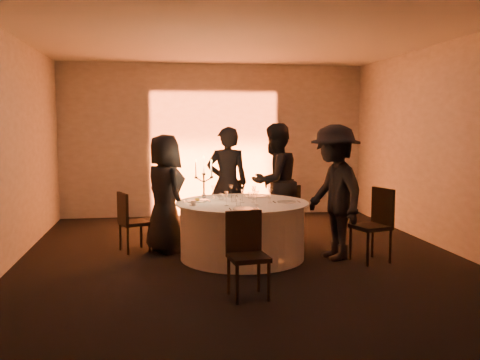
{
  "coord_description": "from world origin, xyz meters",
  "views": [
    {
      "loc": [
        -1.13,
        -7.08,
        1.82
      ],
      "look_at": [
        0.0,
        0.2,
        1.05
      ],
      "focal_mm": 40.0,
      "sensor_mm": 36.0,
      "label": 1
    }
  ],
  "objects": [
    {
      "name": "wine_glass_b",
      "position": [
        -0.26,
        -0.3,
        0.91
      ],
      "size": [
        0.07,
        0.07,
        0.19
      ],
      "color": "silver",
      "rests_on": "banquet_table"
    },
    {
      "name": "guest_back_right",
      "position": [
        0.7,
        1.12,
        0.92
      ],
      "size": [
        1.13,
        1.06,
        1.84
      ],
      "primitive_type": "imported",
      "rotation": [
        0.0,
        0.0,
        -2.58
      ],
      "color": "black",
      "rests_on": "floor"
    },
    {
      "name": "wall_right",
      "position": [
        3.0,
        0.0,
        1.5
      ],
      "size": [
        0.0,
        7.0,
        7.0
      ],
      "primitive_type": "plane",
      "rotation": [
        1.57,
        0.0,
        -1.57
      ],
      "color": "#A29E97",
      "rests_on": "floor"
    },
    {
      "name": "wine_glass_a",
      "position": [
        -0.09,
        0.45,
        0.91
      ],
      "size": [
        0.07,
        0.07,
        0.19
      ],
      "color": "silver",
      "rests_on": "banquet_table"
    },
    {
      "name": "wine_glass_g",
      "position": [
        -0.36,
        0.36,
        0.91
      ],
      "size": [
        0.07,
        0.07,
        0.19
      ],
      "color": "silver",
      "rests_on": "banquet_table"
    },
    {
      "name": "wine_glass_i",
      "position": [
        0.14,
        -0.31,
        0.91
      ],
      "size": [
        0.07,
        0.07,
        0.19
      ],
      "color": "silver",
      "rests_on": "banquet_table"
    },
    {
      "name": "guest_right",
      "position": [
        1.22,
        -0.23,
        0.91
      ],
      "size": [
        0.88,
        1.28,
        1.82
      ],
      "primitive_type": "imported",
      "rotation": [
        0.0,
        0.0,
        -1.39
      ],
      "color": "black",
      "rests_on": "floor"
    },
    {
      "name": "plate_back_left",
      "position": [
        -0.16,
        0.54,
        0.78
      ],
      "size": [
        0.36,
        0.25,
        0.01
      ],
      "color": "white",
      "rests_on": "banquet_table"
    },
    {
      "name": "coffee_cup",
      "position": [
        -0.67,
        -0.19,
        0.8
      ],
      "size": [
        0.11,
        0.11,
        0.07
      ],
      "color": "white",
      "rests_on": "banquet_table"
    },
    {
      "name": "wall_back",
      "position": [
        0.0,
        3.5,
        1.5
      ],
      "size": [
        7.0,
        0.0,
        7.0
      ],
      "primitive_type": "plane",
      "rotation": [
        1.57,
        0.0,
        0.0
      ],
      "color": "#A29E97",
      "rests_on": "floor"
    },
    {
      "name": "tumbler_d",
      "position": [
        -0.1,
        -0.33,
        0.82
      ],
      "size": [
        0.07,
        0.07,
        0.09
      ],
      "primitive_type": "cylinder",
      "color": "silver",
      "rests_on": "banquet_table"
    },
    {
      "name": "chair_back_right",
      "position": [
        0.92,
        1.15,
        0.47
      ],
      "size": [
        0.52,
        0.52,
        0.85
      ],
      "rotation": [
        0.0,
        0.0,
        -2.51
      ],
      "color": "black",
      "rests_on": "floor"
    },
    {
      "name": "chair_front",
      "position": [
        -0.21,
        -1.61,
        0.51
      ],
      "size": [
        0.44,
        0.44,
        0.9
      ],
      "rotation": [
        0.0,
        0.0,
        0.12
      ],
      "color": "black",
      "rests_on": "floor"
    },
    {
      "name": "candelabra",
      "position": [
        -0.5,
        0.2,
        0.99
      ],
      "size": [
        0.26,
        0.13,
        0.62
      ],
      "color": "silver",
      "rests_on": "banquet_table"
    },
    {
      "name": "uplighter_fixture",
      "position": [
        0.0,
        3.2,
        0.05
      ],
      "size": [
        0.25,
        0.12,
        0.1
      ],
      "primitive_type": "cube",
      "color": "black",
      "rests_on": "floor"
    },
    {
      "name": "wine_glass_h",
      "position": [
        -0.01,
        -0.09,
        0.91
      ],
      "size": [
        0.07,
        0.07,
        0.19
      ],
      "color": "silver",
      "rests_on": "banquet_table"
    },
    {
      "name": "wine_glass_f",
      "position": [
        0.44,
        0.32,
        0.91
      ],
      "size": [
        0.07,
        0.07,
        0.19
      ],
      "color": "silver",
      "rests_on": "banquet_table"
    },
    {
      "name": "plate_right",
      "position": [
        0.59,
        -0.12,
        0.78
      ],
      "size": [
        0.36,
        0.25,
        0.01
      ],
      "color": "white",
      "rests_on": "banquet_table"
    },
    {
      "name": "chair_right",
      "position": [
        1.73,
        -0.44,
        0.55
      ],
      "size": [
        0.53,
        0.53,
        0.98
      ],
      "rotation": [
        0.0,
        0.0,
        -1.3
      ],
      "color": "black",
      "rests_on": "floor"
    },
    {
      "name": "tumbler_a",
      "position": [
        -0.12,
        0.03,
        0.82
      ],
      "size": [
        0.07,
        0.07,
        0.09
      ],
      "primitive_type": "cylinder",
      "color": "silver",
      "rests_on": "banquet_table"
    },
    {
      "name": "wall_left",
      "position": [
        -3.0,
        0.0,
        1.5
      ],
      "size": [
        0.0,
        7.0,
        7.0
      ],
      "primitive_type": "plane",
      "rotation": [
        1.57,
        0.0,
        1.57
      ],
      "color": "#A29E97",
      "rests_on": "floor"
    },
    {
      "name": "plate_back_right",
      "position": [
        0.3,
        0.51,
        0.78
      ],
      "size": [
        0.36,
        0.28,
        0.01
      ],
      "color": "white",
      "rests_on": "banquet_table"
    },
    {
      "name": "guest_left",
      "position": [
        -1.03,
        0.52,
        0.84
      ],
      "size": [
        0.85,
        0.97,
        1.68
      ],
      "primitive_type": "imported",
      "rotation": [
        0.0,
        0.0,
        2.04
      ],
      "color": "black",
      "rests_on": "floor"
    },
    {
      "name": "tumbler_b",
      "position": [
        -0.26,
        0.27,
        0.82
      ],
      "size": [
        0.07,
        0.07,
        0.09
      ],
      "primitive_type": "cylinder",
      "color": "silver",
      "rests_on": "banquet_table"
    },
    {
      "name": "chair_left",
      "position": [
        -1.53,
        0.59,
        0.48
      ],
      "size": [
        0.49,
        0.49,
        0.86
      ],
      "rotation": [
        0.0,
        0.0,
        1.97
      ],
      "color": "black",
      "rests_on": "floor"
    },
    {
      "name": "wine_glass_c",
      "position": [
        0.15,
        -0.05,
        0.91
      ],
      "size": [
        0.07,
        0.07,
        0.19
      ],
      "color": "silver",
      "rests_on": "banquet_table"
    },
    {
      "name": "banquet_table",
      "position": [
        0.0,
        0.0,
        0.38
      ],
      "size": [
        1.8,
        1.8,
        0.77
      ],
      "color": "black",
      "rests_on": "floor"
    },
    {
      "name": "tumbler_c",
      "position": [
        0.17,
        0.36,
        0.82
      ],
      "size": [
        0.07,
        0.07,
        0.09
      ],
      "primitive_type": "cylinder",
      "color": "silver",
      "rests_on": "banquet_table"
    },
    {
      "name": "floor",
      "position": [
        0.0,
        0.0,
        0.0
      ],
      "size": [
        7.0,
        7.0,
        0.0
      ],
      "primitive_type": "plane",
      "color": "black",
      "rests_on": "ground"
    },
    {
      "name": "ceiling",
      "position": [
        0.0,
        0.0,
        3.0
      ],
      "size": [
        7.0,
        7.0,
        0.0
      ],
      "primitive_type": "plane",
      "rotation": [
        3.14,
        0.0,
        0.0
      ],
      "color": "silver",
      "rests_on": "wall_back"
    },
    {
      "name": "wine_glass_e",
      "position": [
        0.2,
        0.22,
        0.91
      ],
      "size": [
        0.07,
        0.07,
        0.19
      ],
      "color": "silver",
      "rests_on": "banquet_table"
    },
    {
      "name": "plate_front",
      "position": [
        -0.08,
        -0.62,
        0.78
      ],
      "size": [
        0.36,
        0.28,
        0.01
      ],
      "color": "white",
      "rests_on": "banquet_table"
    },
    {
      "name": "wine_glass_d",
      "position": [
        0.36,
        -0.14,
        0.91
      ],
      "size": [
        0.07,
        0.07,
        0.19
      ],
      "color": "silver",
      "rests_on": "banquet_table"
    },
    {
      "name": "plate_left",
      "position": [
        -0.6,
        0.14,
        0.79
      ],
      "size": [
        0.36,
        0.27,
        0.08
      ],
      "color": "white",
      "rests_on": "banquet_table"
    },
    {
      "name": "guest_back_left",
      "position": [
        -0.04,
        1.25,
        0.89
      ],
      "size": [
        0.66,
        0.45,
        1.78
      ],
      "primitive_type": "imported",
      "rotation": [
        0.0,
        0.0,
        3.11
      ],
      "color": "black",
      "rests_on": "floor"
    },
    {
      "name": "chair_back_left",
      "position": [
        0.04,
        1.67,
        0.51
      ],
      "size": [
        0.4,
        0.41,
        0.91
      ],
      "rotation": [
        0.0,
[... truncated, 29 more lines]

